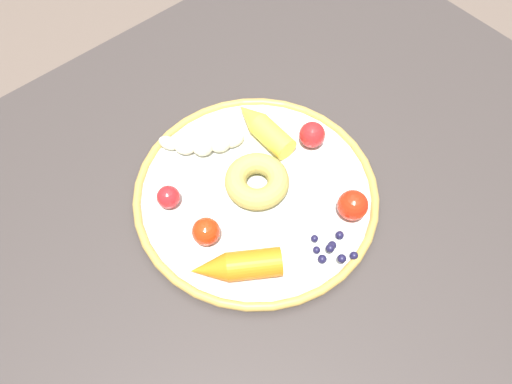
# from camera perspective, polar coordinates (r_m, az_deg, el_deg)

# --- Properties ---
(ground_plane) EXTENTS (6.00, 6.00, 0.00)m
(ground_plane) POSITION_cam_1_polar(r_m,az_deg,el_deg) (1.42, 1.92, -16.27)
(ground_plane) COLOR brown
(dining_table) EXTENTS (1.05, 0.90, 0.74)m
(dining_table) POSITION_cam_1_polar(r_m,az_deg,el_deg) (0.80, 3.26, -4.10)
(dining_table) COLOR #37312F
(dining_table) RESTS_ON ground_plane
(plate) EXTENTS (0.35, 0.35, 0.02)m
(plate) POSITION_cam_1_polar(r_m,az_deg,el_deg) (0.72, -0.00, -0.12)
(plate) COLOR silver
(plate) RESTS_ON dining_table
(banana) EXTENTS (0.11, 0.09, 0.03)m
(banana) POSITION_cam_1_polar(r_m,az_deg,el_deg) (0.75, -6.05, 5.38)
(banana) COLOR beige
(banana) RESTS_ON plate
(carrot_orange) EXTENTS (0.12, 0.10, 0.04)m
(carrot_orange) POSITION_cam_1_polar(r_m,az_deg,el_deg) (0.64, -2.28, -8.37)
(carrot_orange) COLOR orange
(carrot_orange) RESTS_ON plate
(carrot_yellow) EXTENTS (0.04, 0.11, 0.04)m
(carrot_yellow) POSITION_cam_1_polar(r_m,az_deg,el_deg) (0.76, 0.80, 7.26)
(carrot_yellow) COLOR yellow
(carrot_yellow) RESTS_ON plate
(donut) EXTENTS (0.13, 0.13, 0.03)m
(donut) POSITION_cam_1_polar(r_m,az_deg,el_deg) (0.71, 0.10, 1.25)
(donut) COLOR #AB9A4A
(donut) RESTS_ON plate
(blueberry_pile) EXTENTS (0.05, 0.06, 0.02)m
(blueberry_pile) POSITION_cam_1_polar(r_m,az_deg,el_deg) (0.67, 8.63, -6.41)
(blueberry_pile) COLOR #191638
(blueberry_pile) RESTS_ON plate
(tomato_near) EXTENTS (0.04, 0.04, 0.04)m
(tomato_near) POSITION_cam_1_polar(r_m,az_deg,el_deg) (0.75, 6.34, 6.44)
(tomato_near) COLOR red
(tomato_near) RESTS_ON plate
(tomato_mid) EXTENTS (0.03, 0.03, 0.03)m
(tomato_mid) POSITION_cam_1_polar(r_m,az_deg,el_deg) (0.70, -9.86, -0.56)
(tomato_mid) COLOR red
(tomato_mid) RESTS_ON plate
(tomato_far) EXTENTS (0.04, 0.04, 0.04)m
(tomato_far) POSITION_cam_1_polar(r_m,az_deg,el_deg) (0.67, -5.66, -4.46)
(tomato_far) COLOR red
(tomato_far) RESTS_ON plate
(tomato_extra) EXTENTS (0.04, 0.04, 0.04)m
(tomato_extra) POSITION_cam_1_polar(r_m,az_deg,el_deg) (0.69, 10.85, -1.48)
(tomato_extra) COLOR red
(tomato_extra) RESTS_ON plate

